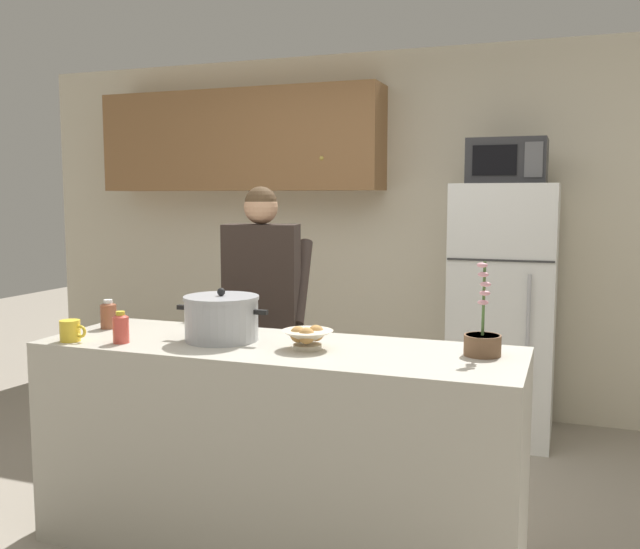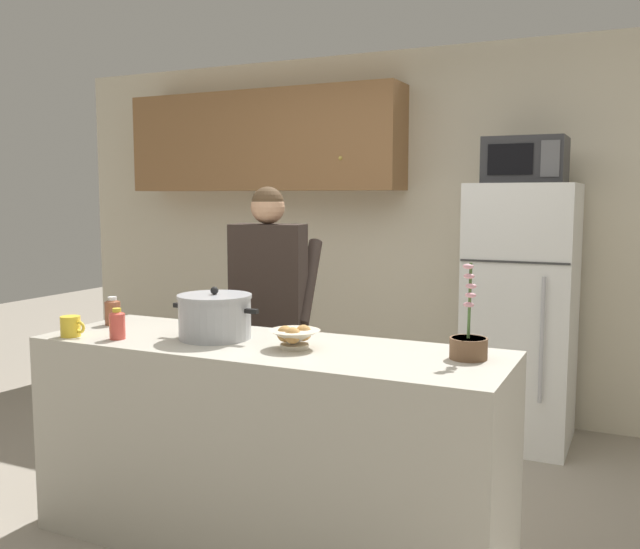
# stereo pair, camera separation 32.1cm
# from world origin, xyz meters

# --- Properties ---
(ground_plane) EXTENTS (14.00, 14.00, 0.00)m
(ground_plane) POSITION_xyz_m (0.00, 0.00, 0.00)
(ground_plane) COLOR #9E9384
(back_wall_unit) EXTENTS (6.00, 0.48, 2.60)m
(back_wall_unit) POSITION_xyz_m (-0.28, 2.25, 1.46)
(back_wall_unit) COLOR beige
(back_wall_unit) RESTS_ON ground
(kitchen_island) EXTENTS (2.11, 0.68, 0.92)m
(kitchen_island) POSITION_xyz_m (0.00, 0.00, 0.46)
(kitchen_island) COLOR #BCB7A8
(kitchen_island) RESTS_ON ground
(refrigerator) EXTENTS (0.64, 0.68, 1.64)m
(refrigerator) POSITION_xyz_m (0.79, 1.85, 0.82)
(refrigerator) COLOR white
(refrigerator) RESTS_ON ground
(microwave) EXTENTS (0.48, 0.37, 0.28)m
(microwave) POSITION_xyz_m (0.79, 1.83, 1.78)
(microwave) COLOR #2D2D30
(microwave) RESTS_ON refrigerator
(person_near_pot) EXTENTS (0.55, 0.48, 1.62)m
(person_near_pot) POSITION_xyz_m (-0.44, 0.80, 1.01)
(person_near_pot) COLOR #726656
(person_near_pot) RESTS_ON ground
(cooking_pot) EXTENTS (0.45, 0.34, 0.24)m
(cooking_pot) POSITION_xyz_m (-0.27, 0.01, 1.02)
(cooking_pot) COLOR #ADAFB5
(cooking_pot) RESTS_ON kitchen_island
(coffee_mug) EXTENTS (0.13, 0.09, 0.10)m
(coffee_mug) POSITION_xyz_m (-0.89, -0.24, 0.97)
(coffee_mug) COLOR yellow
(coffee_mug) RESTS_ON kitchen_island
(bread_bowl) EXTENTS (0.22, 0.22, 0.10)m
(bread_bowl) POSITION_xyz_m (0.15, -0.03, 0.97)
(bread_bowl) COLOR beige
(bread_bowl) RESTS_ON kitchen_island
(bottle_near_edge) EXTENTS (0.08, 0.08, 0.14)m
(bottle_near_edge) POSITION_xyz_m (-0.93, 0.07, 0.99)
(bottle_near_edge) COLOR brown
(bottle_near_edge) RESTS_ON kitchen_island
(bottle_mid_counter) EXTENTS (0.07, 0.07, 0.14)m
(bottle_mid_counter) POSITION_xyz_m (-0.66, -0.20, 0.99)
(bottle_mid_counter) COLOR #D84C3F
(bottle_mid_counter) RESTS_ON kitchen_island
(potted_orchid) EXTENTS (0.15, 0.15, 0.38)m
(potted_orchid) POSITION_xyz_m (0.87, 0.10, 0.98)
(potted_orchid) COLOR brown
(potted_orchid) RESTS_ON kitchen_island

